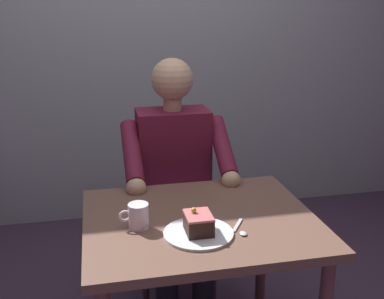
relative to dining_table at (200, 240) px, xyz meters
name	(u,v)px	position (x,y,z in m)	size (l,w,h in m)	color
cafe_rear_panel	(145,8)	(0.00, -1.69, 0.87)	(6.40, 0.12, 3.00)	#A2B0B1
dining_table	(200,240)	(0.00, 0.00, 0.00)	(0.90, 0.75, 0.72)	brown
chair	(171,201)	(0.00, -0.71, -0.14)	(0.42, 0.42, 0.89)	#614A4E
seated_person	(176,182)	(0.00, -0.54, 0.04)	(0.53, 0.58, 1.28)	maroon
dessert_plate	(198,233)	(0.04, 0.14, 0.10)	(0.26, 0.26, 0.01)	white
cake_slice	(198,223)	(0.04, 0.14, 0.14)	(0.09, 0.12, 0.09)	#342019
coffee_cup	(138,215)	(0.25, 0.03, 0.15)	(0.11, 0.08, 0.10)	white
dessert_spoon	(240,230)	(-0.12, 0.14, 0.10)	(0.07, 0.14, 0.01)	silver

